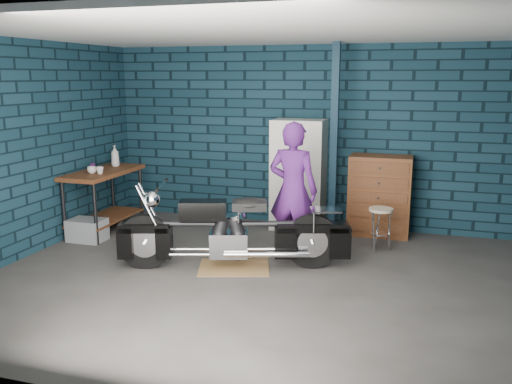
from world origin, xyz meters
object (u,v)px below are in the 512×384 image
(person, at_px, (293,190))
(workbench, at_px, (105,201))
(tool_chest, at_px, (379,196))
(shop_stool, at_px, (380,229))
(motorcycle, at_px, (234,226))
(locker, at_px, (298,175))
(storage_bin, at_px, (87,230))

(person, bearing_deg, workbench, 0.23)
(tool_chest, height_order, shop_stool, tool_chest)
(motorcycle, bearing_deg, locker, 62.63)
(storage_bin, bearing_deg, tool_chest, 21.31)
(workbench, height_order, storage_bin, workbench)
(workbench, bearing_deg, storage_bin, -87.71)
(shop_stool, bearing_deg, person, -150.85)
(locker, xyz_separation_m, tool_chest, (1.19, 0.00, -0.24))
(person, bearing_deg, storage_bin, 10.10)
(locker, bearing_deg, person, -80.10)
(workbench, height_order, person, person)
(motorcycle, height_order, locker, locker)
(workbench, xyz_separation_m, storage_bin, (0.02, -0.50, -0.30))
(shop_stool, bearing_deg, workbench, -176.00)
(tool_chest, distance_m, shop_stool, 0.78)
(motorcycle, relative_size, locker, 1.43)
(locker, xyz_separation_m, shop_stool, (1.27, -0.72, -0.53))
(motorcycle, bearing_deg, shop_stool, 19.42)
(person, bearing_deg, locker, -73.88)
(motorcycle, xyz_separation_m, shop_stool, (1.60, 1.20, -0.23))
(workbench, distance_m, storage_bin, 0.58)
(workbench, bearing_deg, shop_stool, 4.00)
(person, distance_m, storage_bin, 2.97)
(locker, bearing_deg, motorcycle, -99.92)
(storage_bin, height_order, locker, locker)
(person, bearing_deg, motorcycle, 54.04)
(tool_chest, bearing_deg, locker, 180.00)
(person, xyz_separation_m, tool_chest, (0.96, 1.30, -0.28))
(storage_bin, bearing_deg, workbench, 92.29)
(tool_chest, xyz_separation_m, shop_stool, (0.08, -0.72, -0.29))
(workbench, distance_m, motorcycle, 2.51)
(motorcycle, relative_size, tool_chest, 2.04)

